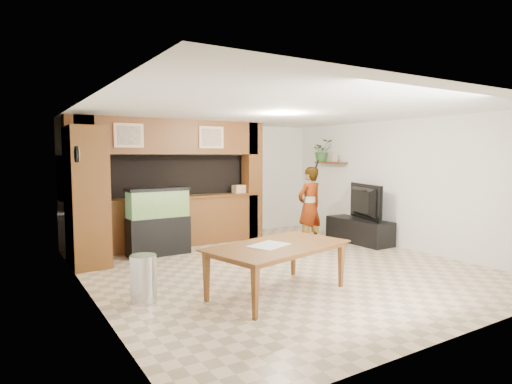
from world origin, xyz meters
TOP-DOWN VIEW (x-y plane):
  - floor at (0.00, 0.00)m, footprint 6.50×6.50m
  - ceiling at (0.00, 0.00)m, footprint 6.50×6.50m
  - wall_back at (0.00, 3.25)m, footprint 6.00×0.00m
  - wall_left at (-3.00, 0.00)m, footprint 0.00×6.50m
  - wall_right at (3.00, 0.00)m, footprint 0.00×6.50m
  - partition at (-0.95, 2.64)m, footprint 4.20×0.99m
  - wall_clock at (-2.97, 1.00)m, footprint 0.05×0.25m
  - wall_shelf at (2.85, 1.95)m, footprint 0.25×0.90m
  - pantry_cabinet at (-2.70, 1.85)m, footprint 0.59×0.97m
  - trash_can at (-2.46, -0.49)m, footprint 0.33×0.33m
  - aquarium at (-1.42, 1.95)m, footprint 1.15×0.43m
  - tv_stand at (2.65, 0.78)m, footprint 0.56×1.53m
  - television at (2.65, 0.78)m, footprint 0.58×1.30m
  - photo_frame at (2.85, 1.79)m, footprint 0.06×0.14m
  - potted_plant at (2.82, 2.24)m, footprint 0.59×0.54m
  - person at (1.48, 1.03)m, footprint 0.64×0.46m
  - microphone at (1.53, 0.87)m, footprint 0.04×0.11m
  - dining_table at (-0.80, -1.16)m, footprint 2.13×1.50m
  - newspaper_a at (-0.94, -1.11)m, footprint 0.63×0.55m
  - counter_box at (0.61, 2.45)m, footprint 0.29×0.22m

SIDE VIEW (x-z plane):
  - floor at x=0.00m, z-range 0.00..0.00m
  - tv_stand at x=2.65m, z-range 0.00..0.51m
  - trash_can at x=-2.46m, z-range 0.00..0.61m
  - dining_table at x=-0.80m, z-range 0.00..0.68m
  - aquarium at x=-1.42m, z-range -0.01..1.26m
  - newspaper_a at x=-0.94m, z-range 0.68..0.69m
  - person at x=1.48m, z-range 0.00..1.65m
  - television at x=2.65m, z-range 0.51..1.27m
  - counter_box at x=0.61m, z-range 1.04..1.22m
  - pantry_cabinet at x=-2.70m, z-range 0.00..2.37m
  - wall_back at x=0.00m, z-range -1.70..4.30m
  - wall_left at x=-3.00m, z-range -1.95..4.55m
  - wall_right at x=3.00m, z-range -1.95..4.55m
  - partition at x=-0.95m, z-range 0.01..2.61m
  - wall_shelf at x=2.85m, z-range 1.68..1.72m
  - microphone at x=1.53m, z-range 1.62..1.79m
  - photo_frame at x=2.85m, z-range 1.72..1.90m
  - wall_clock at x=-2.97m, z-range 1.77..2.02m
  - potted_plant at x=2.82m, z-range 1.72..2.26m
  - ceiling at x=0.00m, z-range 2.60..2.60m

